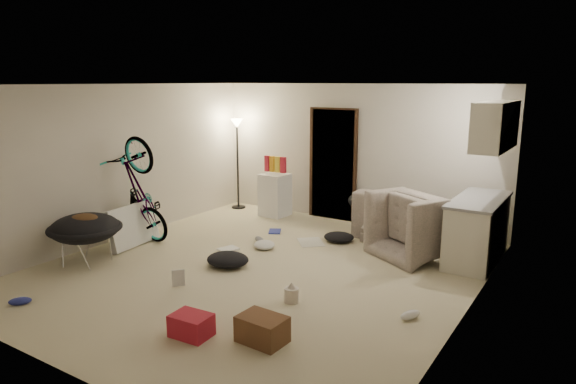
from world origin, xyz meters
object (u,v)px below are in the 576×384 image
Objects in this scene: mini_fridge at (275,195)px; drink_case_a at (262,329)px; tv_box at (133,225)px; juicer at (292,294)px; sofa at (417,224)px; saucer_chair at (85,235)px; bicycle at (142,214)px; floor_lamp at (237,144)px; kitchen_counter at (477,231)px; drink_case_b at (191,325)px; armchair at (423,232)px.

drink_case_a is (2.63, -4.15, -0.27)m from mini_fridge.
juicer is at bearing -15.15° from tv_box.
sofa is 5.06m from saucer_chair.
sofa is at bearing -55.31° from bicycle.
bicycle is at bearing 158.16° from drink_case_a.
floor_lamp is 1.21× the size of kitchen_counter.
saucer_chair is at bearing -146.08° from kitchen_counter.
mini_fridge is (0.87, 2.54, -0.06)m from bicycle.
drink_case_b is at bearing -16.16° from saucer_chair.
floor_lamp reaches higher than kitchen_counter.
sofa is 2.01× the size of tv_box.
sofa is at bearing 156.29° from kitchen_counter.
bicycle is at bearing -87.83° from floor_lamp.
kitchen_counter is 0.85× the size of bicycle.
floor_lamp reaches higher than saucer_chair.
mini_fridge is at bearing 126.59° from juicer.
floor_lamp is 4.54× the size of drink_case_b.
drink_case_a is at bearing -49.80° from floor_lamp.
drink_case_a reaches higher than drink_case_b.
tv_box reaches higher than drink_case_b.
bicycle is at bearing 168.37° from juicer.
saucer_chair is 1.04× the size of tv_box.
drink_case_a reaches higher than juicer.
sofa is (3.81, -0.20, -1.02)m from floor_lamp.
juicer is at bearing 67.45° from drink_case_b.
floor_lamp is at bearing 85.16° from tv_box.
juicer is (-0.46, -3.10, -0.19)m from sofa.
armchair is 4.37× the size of juicer.
tv_box is 3.93× the size of juicer.
floor_lamp reaches higher than juicer.
sofa is 4.94× the size of drink_case_b.
saucer_chair is (-4.62, -3.11, -0.01)m from kitchen_counter.
sofa is 3.14m from juicer.
kitchen_counter is 1.38× the size of armchair.
floor_lamp is 4.85m from juicer.
drink_case_b is (2.71, -0.78, -0.31)m from saucer_chair.
mini_fridge reaches higher than tv_box.
floor_lamp is 1.67× the size of armchair.
saucer_chair is (0.21, -3.76, -0.88)m from floor_lamp.
drink_case_b is (-0.68, -0.29, -0.02)m from drink_case_a.
sofa reaches higher than drink_case_b.
bicycle is at bearing 32.05° from sofa.
drink_case_a is (3.60, -4.25, -1.17)m from floor_lamp.
kitchen_counter reaches higher than armchair.
sofa is 1.81× the size of armchair.
saucer_chair is (0.11, -1.12, -0.03)m from bicycle.
saucer_chair reaches higher than sofa.
juicer is at bearing 80.30° from sofa.
drink_case_b is (1.95, -4.44, -0.29)m from mini_fridge.
sofa is at bearing 28.51° from tv_box.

